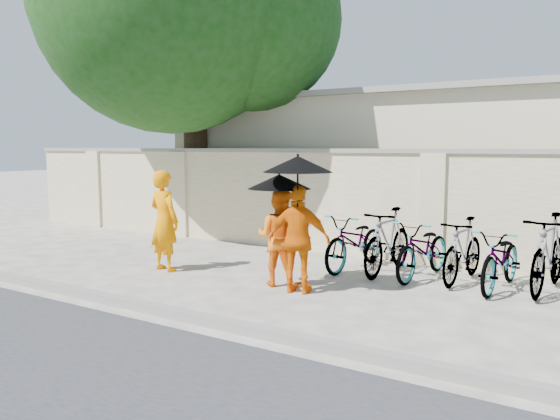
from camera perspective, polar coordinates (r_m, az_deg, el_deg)
The scene contains 16 objects.
ground at distance 8.42m, azimuth -4.07°, elevation -7.94°, with size 80.00×80.00×0.00m, color beige.
kerb at distance 7.16m, azimuth -12.23°, elevation -10.23°, with size 40.00×0.16×0.12m, color gray.
compound_wall at distance 10.56m, azimuth 10.64°, elevation 0.45°, with size 20.00×0.30×2.00m, color beige.
building_behind at distance 13.88m, azimuth 20.32°, elevation 4.09°, with size 14.00×6.00×3.20m, color beige.
shade_tree at distance 13.11m, azimuth -9.92°, elevation 19.68°, with size 6.70×6.20×8.20m.
monk_left at distance 9.51m, azimuth -12.01°, elevation -1.10°, with size 0.63×0.41×1.72m, color #FF8C00.
monk_center at distance 8.31m, azimuth -0.09°, elevation -2.89°, with size 0.72×0.56×1.48m, color orange.
parasol_center at distance 8.12m, azimuth -0.09°, elevation 2.98°, with size 0.95×0.95×0.87m.
monk_right at distance 7.88m, azimuth 2.00°, elevation -3.10°, with size 0.92×0.38×1.57m, color orange.
parasol_right at distance 7.69m, azimuth 1.87°, elevation 4.81°, with size 1.00×1.00×1.10m.
bike_0 at distance 9.54m, azimuth 7.92°, elevation -3.25°, with size 0.65×1.86×0.98m, color gray.
bike_1 at distance 9.27m, azimuth 11.21°, elevation -3.23°, with size 0.52×1.83×1.10m, color gray.
bike_2 at distance 9.11m, azimuth 14.78°, elevation -3.96°, with size 0.63×1.82×0.95m, color gray.
bike_3 at distance 9.01m, azimuth 18.57°, elevation -4.01°, with size 0.48×1.68×1.01m, color gray.
bike_4 at distance 8.74m, azimuth 22.14°, elevation -4.76°, with size 0.62×1.77×0.93m, color gray.
bike_5 at distance 8.85m, azimuth 26.25°, elevation -4.09°, with size 0.54×1.91×1.15m, color gray.
Camera 1 is at (4.81, -6.59, 2.12)m, focal length 35.00 mm.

